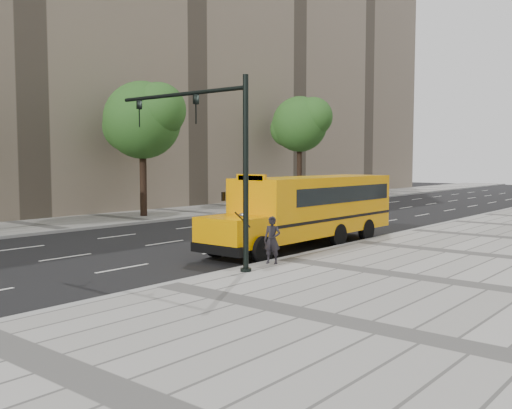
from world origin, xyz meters
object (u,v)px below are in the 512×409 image
Objects in this scene: taxi_far at (316,205)px; traffic_signal at (214,149)px; pedestrian at (272,240)px; tree_c at (300,124)px; taxi_near at (294,220)px; tree_b at (143,119)px; school_bus at (312,205)px.

taxi_far is 0.69× the size of traffic_signal.
tree_c is at bearing 105.13° from pedestrian.
tree_c is 22.79m from taxi_near.
tree_b is at bearing 135.76° from pedestrian.
school_bus reaches higher than taxi_far.
tree_b is at bearing 168.96° from school_bus.
taxi_far is at bearing 100.79° from pedestrian.
tree_b is 15.85m from school_bus.
school_bus is at bearing -11.04° from tree_b.
pedestrian is (1.91, -5.29, -0.79)m from school_bus.
tree_b reaches higher than taxi_far.
school_bus is (14.91, -2.91, -4.54)m from tree_b.
taxi_near is (12.41, -18.10, -6.13)m from tree_c.
tree_b is 17.34m from tree_c.
tree_b reaches higher than traffic_signal.
traffic_signal reaches higher than taxi_far.
traffic_signal is at bearing -92.64° from taxi_near.
taxi_near is (12.41, -0.77, -5.54)m from tree_b.
traffic_signal is (-1.22, -1.61, 3.12)m from pedestrian.
tree_c is 0.80× the size of school_bus.
taxi_far is (7.74, -9.17, -6.17)m from tree_c.
tree_c is at bearing 90.01° from tree_b.
school_bus is at bearing -51.76° from taxi_far.
school_bus is (14.91, -20.24, -5.13)m from tree_c.
school_bus is 2.62× the size of taxi_far.
tree_b is 1.95× the size of taxi_near.
tree_c is 31.44m from traffic_signal.
taxi_far is 18.72m from pedestrian.
taxi_near is at bearing -55.57° from tree_c.
taxi_far is at bearing 113.62° from traffic_signal.
taxi_far is at bearing 46.55° from tree_b.
tree_c is 2.10× the size of taxi_far.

